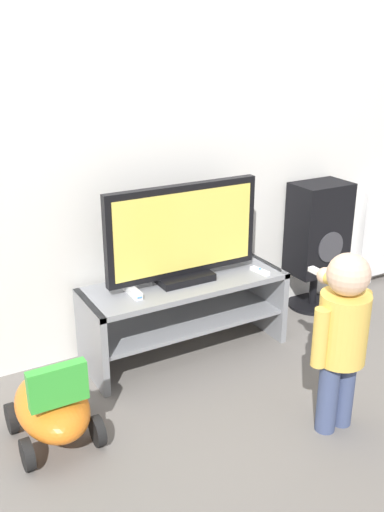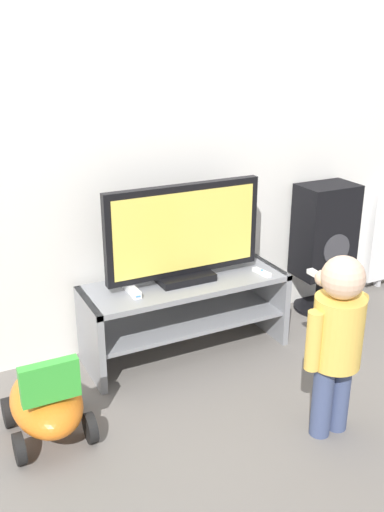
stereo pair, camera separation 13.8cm
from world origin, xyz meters
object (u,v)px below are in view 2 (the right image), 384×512
Objects in this scene: television at (184,234)px; speaker_tower at (324,234)px; game_console at (132,290)px; child at (336,332)px; remote_primary at (262,272)px; ride_on_toy at (47,402)px.

television is 1.05× the size of speaker_tower.
child is at bearing -56.53° from game_console.
speaker_tower is (1.03, 0.09, -0.18)m from television.
speaker_tower is at bearing 5.07° from game_console.
television is at bearing 163.75° from remote_primary.
television is at bearing -175.09° from speaker_tower.
television is 1.03× the size of child.
speaker_tower is (0.76, 1.02, 0.02)m from child.
remote_primary is 0.82m from child.
speaker_tower is (0.61, 0.21, 0.07)m from remote_primary.
child is (0.60, -0.90, 0.05)m from game_console.
speaker_tower reaches higher than remote_primary.
child is at bearing -73.50° from television.
remote_primary is 0.26× the size of ride_on_toy.
child is (-0.15, -0.81, 0.05)m from remote_primary.
remote_primary is at bearing -160.65° from speaker_tower.
television is at bearing 24.39° from ride_on_toy.
game_console is 0.37× the size of ride_on_toy.
ride_on_toy is at bearing -146.66° from game_console.
speaker_tower is at bearing 4.91° from television.
television is at bearing 106.50° from child.
remote_primary is (0.75, -0.09, -0.01)m from game_console.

